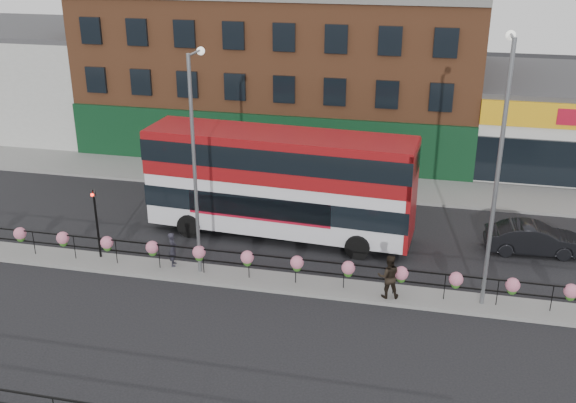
% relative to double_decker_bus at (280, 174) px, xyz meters
% --- Properties ---
extents(ground, '(120.00, 120.00, 0.00)m').
position_rel_double_decker_bus_xyz_m(ground, '(0.77, -4.72, -3.13)').
color(ground, black).
rests_on(ground, ground).
extents(north_pavement, '(60.00, 4.00, 0.15)m').
position_rel_double_decker_bus_xyz_m(north_pavement, '(0.77, 7.28, -3.06)').
color(north_pavement, gray).
rests_on(north_pavement, ground).
extents(median, '(60.00, 1.60, 0.15)m').
position_rel_double_decker_bus_xyz_m(median, '(0.77, -4.72, -3.06)').
color(median, gray).
rests_on(median, ground).
extents(brick_building, '(25.00, 12.21, 10.30)m').
position_rel_double_decker_bus_xyz_m(brick_building, '(-3.23, 15.24, 1.99)').
color(brick_building, brown).
rests_on(brick_building, ground).
extents(warehouse_west, '(15.50, 12.00, 7.30)m').
position_rel_double_decker_bus_xyz_m(warehouse_west, '(-23.48, 15.28, 0.52)').
color(warehouse_west, '#B1B2AC').
rests_on(warehouse_west, ground).
extents(median_railing, '(30.04, 0.56, 1.23)m').
position_rel_double_decker_bus_xyz_m(median_railing, '(0.77, -4.72, -2.09)').
color(median_railing, black).
rests_on(median_railing, median).
extents(double_decker_bus, '(12.75, 3.76, 5.10)m').
position_rel_double_decker_bus_xyz_m(double_decker_bus, '(0.00, 0.00, 0.00)').
color(double_decker_bus, silver).
rests_on(double_decker_bus, ground).
extents(car, '(2.13, 4.49, 1.40)m').
position_rel_double_decker_bus_xyz_m(car, '(11.67, 0.69, -2.43)').
color(car, black).
rests_on(car, ground).
extents(pedestrian_a, '(0.75, 0.66, 1.53)m').
position_rel_double_decker_bus_xyz_m(pedestrian_a, '(-3.74, -4.34, -2.22)').
color(pedestrian_a, '#21212A').
rests_on(pedestrian_a, median).
extents(pedestrian_b, '(1.14, 1.01, 1.82)m').
position_rel_double_decker_bus_xyz_m(pedestrian_b, '(5.58, -5.01, -2.07)').
color(pedestrian_b, black).
rests_on(pedestrian_b, median).
extents(lamp_column_west, '(0.33, 1.63, 9.28)m').
position_rel_double_decker_bus_xyz_m(lamp_column_west, '(-2.43, -4.40, 2.52)').
color(lamp_column_west, slate).
rests_on(lamp_column_west, median).
extents(lamp_column_east, '(0.37, 1.80, 10.27)m').
position_rel_double_decker_bus_xyz_m(lamp_column_east, '(9.23, -4.44, 3.11)').
color(lamp_column_east, slate).
rests_on(lamp_column_east, median).
extents(traffic_light_median, '(0.15, 0.28, 3.65)m').
position_rel_double_decker_bus_xyz_m(traffic_light_median, '(-7.23, -4.33, -0.66)').
color(traffic_light_median, black).
rests_on(traffic_light_median, median).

